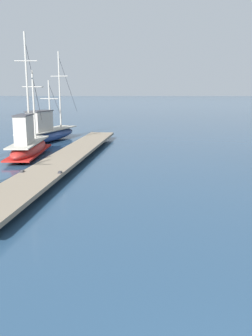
% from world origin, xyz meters
% --- Properties ---
extents(floating_dock, '(3.31, 20.85, 0.53)m').
position_xyz_m(floating_dock, '(-5.53, 16.54, 0.36)').
color(floating_dock, gray).
rests_on(floating_dock, ground).
extents(fishing_boat_1, '(1.69, 6.70, 6.88)m').
position_xyz_m(fishing_boat_1, '(-8.14, 18.42, 0.71)').
color(fishing_boat_1, '#AD2823').
rests_on(fishing_boat_1, ground).
extents(fishing_boat_2, '(3.56, 8.62, 6.58)m').
position_xyz_m(fishing_boat_2, '(-8.61, 24.45, 0.73)').
color(fishing_boat_2, navy).
rests_on(fishing_boat_2, ground).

